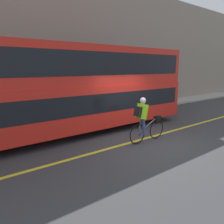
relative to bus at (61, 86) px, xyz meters
name	(u,v)px	position (x,y,z in m)	size (l,w,h in m)	color
ground_plane	(144,142)	(2.07, -2.65, -2.03)	(80.00, 80.00, 0.00)	#38383A
road_center_line	(140,140)	(2.07, -2.41, -2.03)	(50.00, 0.14, 0.01)	yellow
sidewalk_curb	(77,116)	(2.07, 2.60, -1.96)	(60.00, 1.76, 0.14)	#A8A399
building_facade	(66,45)	(2.07, 3.63, 1.97)	(60.00, 0.30, 8.00)	gray
bus	(61,86)	(0.00, 0.00, 0.00)	(11.87, 2.55, 3.63)	black
cyclist_on_bike	(144,119)	(2.03, -2.67, -1.12)	(1.80, 0.32, 1.71)	black
trash_bin	(142,100)	(7.16, 2.51, -1.47)	(0.49, 0.49, 0.84)	#262628
street_sign_post	(103,89)	(3.81, 2.50, -0.53)	(0.36, 0.09, 2.43)	#59595B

